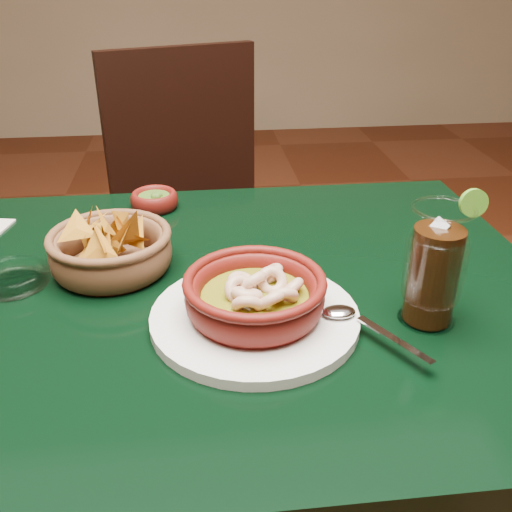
{
  "coord_description": "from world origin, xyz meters",
  "views": [
    {
      "loc": [
        0.06,
        -0.74,
        1.2
      ],
      "look_at": [
        0.14,
        -0.02,
        0.81
      ],
      "focal_mm": 40.0,
      "sensor_mm": 36.0,
      "label": 1
    }
  ],
  "objects": [
    {
      "name": "dining_table",
      "position": [
        0.0,
        0.0,
        0.65
      ],
      "size": [
        1.2,
        0.8,
        0.75
      ],
      "color": "black",
      "rests_on": "ground"
    },
    {
      "name": "dining_chair",
      "position": [
        0.07,
        0.71,
        0.54
      ],
      "size": [
        0.58,
        0.58,
        0.98
      ],
      "color": "black",
      "rests_on": "ground"
    },
    {
      "name": "shrimp_plate",
      "position": [
        0.13,
        -0.1,
        0.78
      ],
      "size": [
        0.34,
        0.29,
        0.08
      ],
      "color": "silver",
      "rests_on": "dining_table"
    },
    {
      "name": "chip_basket",
      "position": [
        -0.08,
        0.07,
        0.79
      ],
      "size": [
        0.22,
        0.22,
        0.13
      ],
      "color": "brown",
      "rests_on": "dining_table"
    },
    {
      "name": "guacamole_ramekin",
      "position": [
        -0.02,
        0.31,
        0.77
      ],
      "size": [
        0.11,
        0.11,
        0.04
      ],
      "color": "#500F0B",
      "rests_on": "dining_table"
    },
    {
      "name": "cola_drink",
      "position": [
        0.36,
        -0.12,
        0.83
      ],
      "size": [
        0.17,
        0.17,
        0.19
      ],
      "color": "white",
      "rests_on": "dining_table"
    },
    {
      "name": "glass_ashtray",
      "position": [
        -0.22,
        0.04,
        0.76
      ],
      "size": [
        0.12,
        0.12,
        0.03
      ],
      "color": "white",
      "rests_on": "dining_table"
    }
  ]
}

